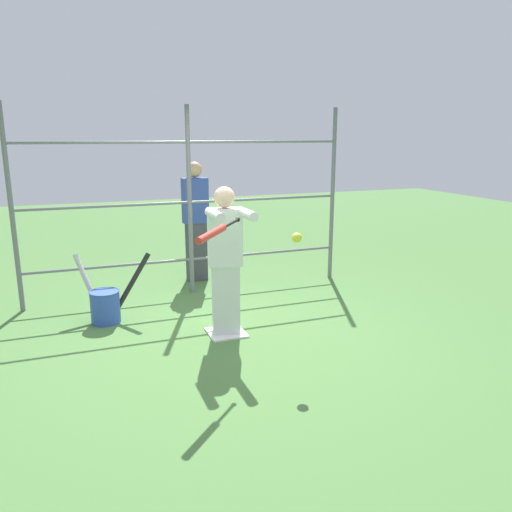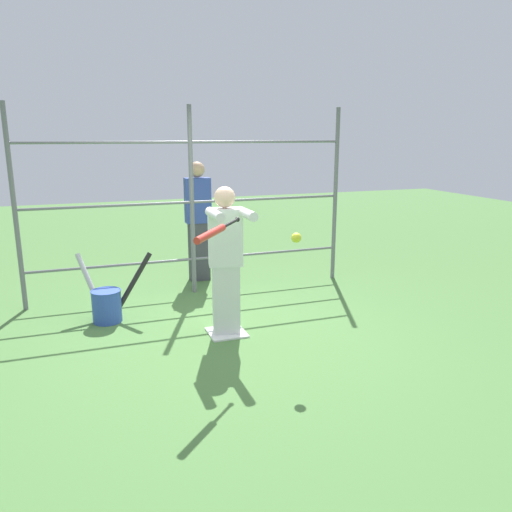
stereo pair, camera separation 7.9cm
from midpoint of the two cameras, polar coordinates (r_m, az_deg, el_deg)
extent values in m
plane|color=#4C7A3D|center=(5.60, -2.96, -8.82)|extent=(24.00, 24.00, 0.00)
cube|color=white|center=(5.60, -2.96, -8.73)|extent=(0.40, 0.40, 0.02)
cylinder|color=slate|center=(7.55, 9.35, 6.81)|extent=(0.06, 0.06, 2.53)
cylinder|color=slate|center=(6.78, -7.01, 6.13)|extent=(0.06, 0.06, 2.53)
cylinder|color=slate|center=(6.66, -25.56, 4.75)|extent=(0.06, 0.06, 2.53)
cylinder|color=slate|center=(6.93, -6.82, -0.35)|extent=(4.33, 0.04, 0.04)
cylinder|color=slate|center=(6.78, -7.01, 6.13)|extent=(4.33, 0.04, 0.04)
cylinder|color=slate|center=(6.73, -7.21, 12.80)|extent=(4.33, 0.04, 0.04)
cube|color=silver|center=(5.47, -3.01, -5.02)|extent=(0.32, 0.24, 0.78)
cube|color=white|center=(5.28, -3.10, 2.18)|extent=(0.39, 0.27, 0.61)
sphere|color=beige|center=(5.22, -3.16, 6.74)|extent=(0.22, 0.22, 0.22)
cylinder|color=white|center=(5.05, -0.61, 4.85)|extent=(0.10, 0.43, 0.10)
cylinder|color=white|center=(5.02, -4.27, 4.75)|extent=(0.10, 0.43, 0.10)
sphere|color=black|center=(4.83, -1.66, 4.19)|extent=(0.05, 0.05, 0.05)
cylinder|color=black|center=(4.69, -2.48, 3.76)|extent=(0.24, 0.26, 0.05)
cylinder|color=red|center=(4.34, -4.73, 2.54)|extent=(0.37, 0.40, 0.10)
sphere|color=yellow|center=(4.70, 5.10, 2.09)|extent=(0.10, 0.10, 0.10)
cylinder|color=#3351B2|center=(6.11, -16.33, -5.53)|extent=(0.34, 0.34, 0.38)
torus|color=#3351B2|center=(6.06, -16.44, -3.84)|extent=(0.35, 0.35, 0.01)
cylinder|color=#B2B2B7|center=(6.27, -18.04, -3.21)|extent=(0.32, 0.44, 0.74)
cylinder|color=black|center=(6.12, -13.65, -3.24)|extent=(0.53, 0.14, 0.76)
cube|color=#3F3F47|center=(7.53, -6.22, 0.52)|extent=(0.29, 0.18, 0.88)
cube|color=#334799|center=(7.39, -6.37, 6.33)|extent=(0.37, 0.20, 0.66)
sphere|color=tan|center=(7.35, -6.47, 9.80)|extent=(0.23, 0.23, 0.23)
camera|label=1|loc=(0.04, -89.55, 0.11)|focal=35.00mm
camera|label=2|loc=(0.04, 90.45, -0.11)|focal=35.00mm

